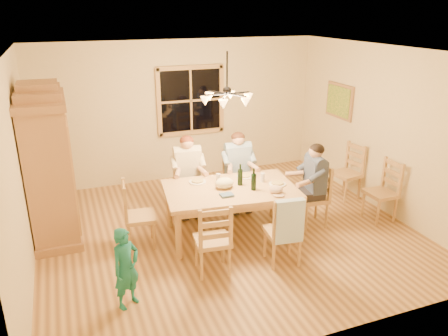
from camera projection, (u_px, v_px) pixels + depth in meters
name	position (u px, v px, depth m)	size (l,w,h in m)	color
floor	(227.00, 231.00, 6.74)	(5.50, 5.50, 0.00)	brown
ceiling	(227.00, 51.00, 5.80)	(5.50, 5.00, 0.02)	white
wall_back	(181.00, 111.00, 8.47)	(5.50, 0.02, 2.70)	beige
wall_left	(18.00, 172.00, 5.36)	(0.02, 5.00, 2.70)	beige
wall_right	(382.00, 130.00, 7.19)	(0.02, 5.00, 2.70)	beige
window	(191.00, 101.00, 8.43)	(1.30, 0.06, 1.30)	black
painting	(339.00, 101.00, 8.14)	(0.06, 0.78, 0.64)	#92653F
chandelier	(227.00, 97.00, 6.02)	(0.77, 0.68, 0.71)	black
armoire	(50.00, 168.00, 6.31)	(0.66, 1.40, 2.30)	#92653F
dining_table	(230.00, 194.00, 6.42)	(2.03, 1.38, 0.76)	#A57D49
chair_far_left	(189.00, 196.00, 7.26)	(0.48, 0.47, 0.99)	#B1864E
chair_far_right	(238.00, 191.00, 7.45)	(0.48, 0.47, 0.99)	#B1864E
chair_near_left	(213.00, 251.00, 5.62)	(0.48, 0.47, 0.99)	#B1864E
chair_near_right	(282.00, 241.00, 5.84)	(0.48, 0.47, 0.99)	#B1864E
chair_end_left	(141.00, 226.00, 6.24)	(0.47, 0.48, 0.99)	#B1864E
chair_end_right	(312.00, 207.00, 6.85)	(0.47, 0.48, 0.99)	#B1864E
adult_woman	(188.00, 165.00, 7.07)	(0.43, 0.46, 0.87)	beige
adult_plaid_man	(238.00, 161.00, 7.27)	(0.43, 0.46, 0.87)	#356393
adult_slate_man	(314.00, 175.00, 6.67)	(0.46, 0.43, 0.87)	#3C4660
towel	(289.00, 221.00, 5.53)	(0.38, 0.10, 0.58)	#ABCAE8
wine_bottle_a	(240.00, 175.00, 6.44)	(0.08, 0.08, 0.33)	black
wine_bottle_b	(254.00, 179.00, 6.27)	(0.08, 0.08, 0.33)	black
plate_woman	(198.00, 182.00, 6.59)	(0.26, 0.26, 0.02)	white
plate_plaid	(245.00, 177.00, 6.79)	(0.26, 0.26, 0.02)	white
plate_slate	(277.00, 184.00, 6.50)	(0.26, 0.26, 0.02)	white
wine_glass_a	(218.00, 178.00, 6.57)	(0.06, 0.06, 0.14)	silver
wine_glass_b	(263.00, 178.00, 6.59)	(0.06, 0.06, 0.14)	silver
cap	(276.00, 189.00, 6.20)	(0.20, 0.20, 0.11)	tan
napkin	(227.00, 195.00, 6.11)	(0.18, 0.14, 0.03)	#455F80
cloth_bundle	(224.00, 183.00, 6.37)	(0.28, 0.22, 0.15)	beige
child	(126.00, 268.00, 4.91)	(0.36, 0.23, 0.98)	#1A7773
chair_spare_front	(379.00, 202.00, 7.02)	(0.43, 0.44, 0.99)	#B1864E
chair_spare_back	(345.00, 182.00, 7.83)	(0.49, 0.51, 0.99)	#B1864E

